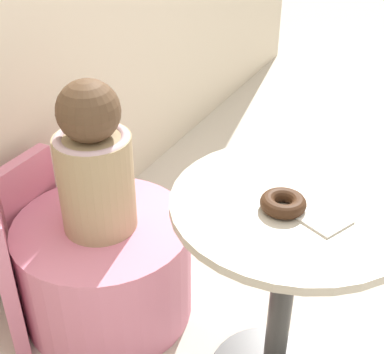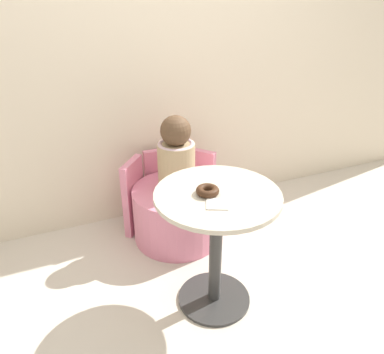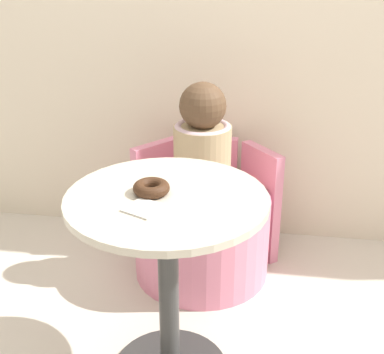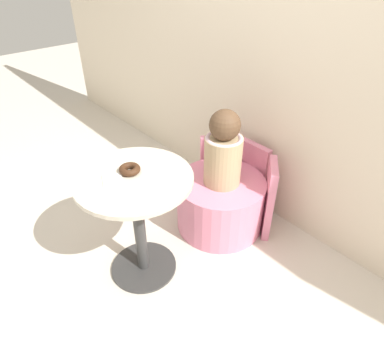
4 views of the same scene
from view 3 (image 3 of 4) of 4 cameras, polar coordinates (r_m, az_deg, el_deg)
name	(u,v)px [view 3 (image 3 of 4)]	position (r m, az deg, el deg)	size (l,w,h in m)	color
back_wall	(228,3)	(2.65, 3.85, 18.01)	(6.00, 0.06, 2.40)	beige
round_table	(168,253)	(1.81, -2.58, -8.14)	(0.66, 0.66, 0.73)	#333333
tub_chair	(202,235)	(2.54, 1.04, -6.21)	(0.63, 0.63, 0.40)	pink
booth_backrest	(209,195)	(2.73, 1.78, -1.94)	(0.73, 0.27, 0.56)	pink
child_figure	(202,146)	(2.34, 1.12, 3.28)	(0.25, 0.25, 0.54)	tan
donut	(151,188)	(1.72, -4.36, -1.17)	(0.12, 0.12, 0.04)	#3D2314
paper_napkin	(144,208)	(1.63, -5.17, -3.34)	(0.14, 0.14, 0.01)	silver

